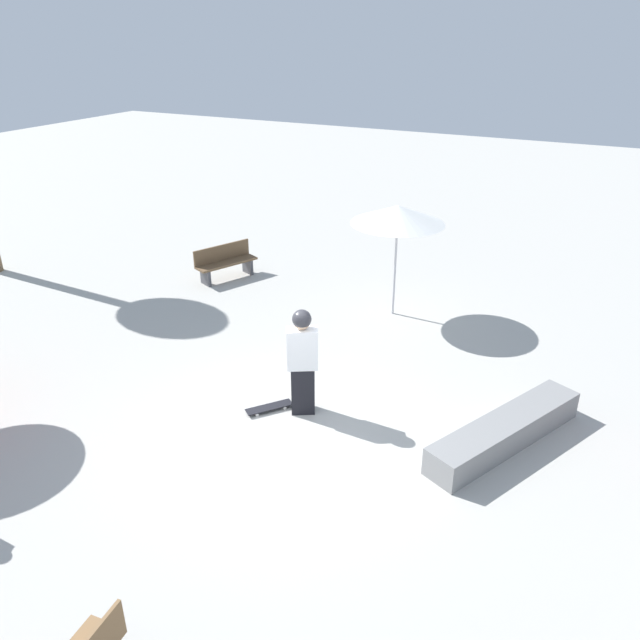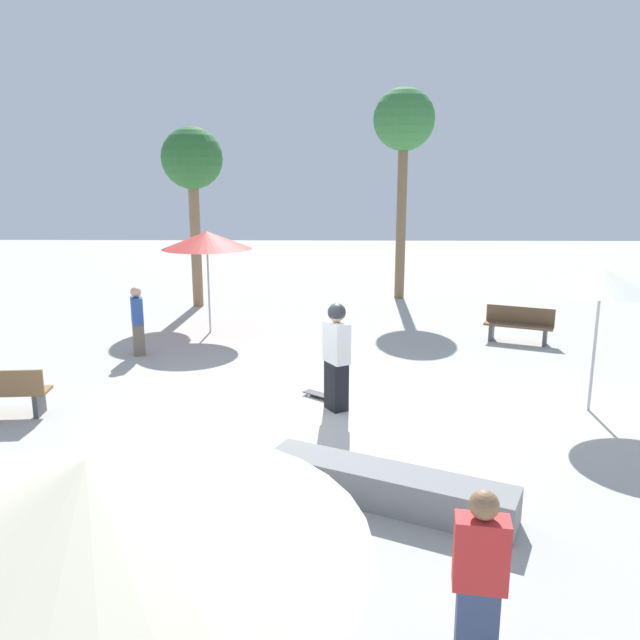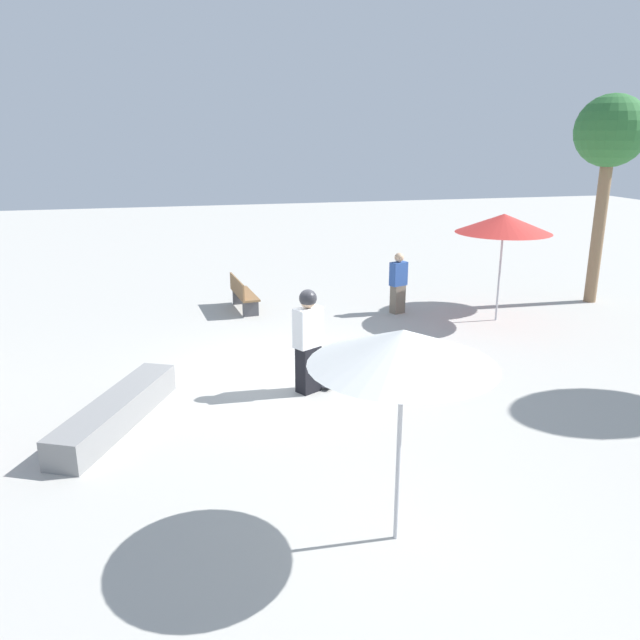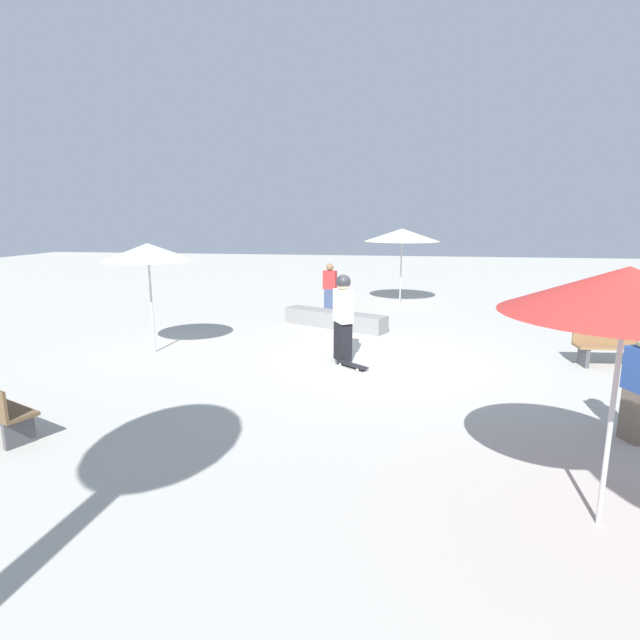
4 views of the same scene
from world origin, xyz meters
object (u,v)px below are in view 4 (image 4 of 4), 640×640
Objects in this scene: shade_umbrella_red at (627,291)px; shade_umbrella_white at (148,252)px; shade_umbrella_cream at (402,235)px; bystander_far at (330,287)px; bench_far at (614,346)px; bystander_watching at (639,387)px; concrete_ledge at (335,319)px; skater_main at (343,315)px; skateboard at (352,365)px.

shade_umbrella_red reaches higher than shade_umbrella_white.
shade_umbrella_cream reaches higher than bystander_far.
bench_far is 4.00m from bystander_watching.
shade_umbrella_red is 1.68× the size of bystander_watching.
shade_umbrella_red is 1.67× the size of bystander_far.
shade_umbrella_white is at bearing -35.67° from shade_umbrella_red.
shade_umbrella_red is 1.05× the size of shade_umbrella_white.
shade_umbrella_cream is at bearing -63.46° from bench_far.
shade_umbrella_cream is 1.70× the size of bystander_far.
bench_far is 0.66× the size of shade_umbrella_white.
shade_umbrella_cream is 11.45m from bystander_watching.
bystander_watching reaches higher than concrete_ledge.
skater_main reaches higher than bystander_far.
skateboard is at bearing -58.92° from shade_umbrella_red.
bystander_watching is at bearing 23.43° from skater_main.
bench_far is 8.56m from shade_umbrella_cream.
shade_umbrella_white is at bearing -132.39° from bystander_watching.
shade_umbrella_cream is at bearing -112.59° from concrete_ledge.
bystander_watching is at bearing 4.75° from skateboard.
shade_umbrella_cream is 1.70× the size of bystander_watching.
shade_umbrella_cream reaches higher than bystander_watching.
bystander_watching is (-3.21, 10.87, -1.65)m from shade_umbrella_cream.
skateboard is 0.46× the size of bench_far.
skater_main is at bearing 153.97° from skateboard.
bystander_far is (2.30, 1.78, -1.65)m from shade_umbrella_cream.
skateboard is 6.20m from shade_umbrella_red.
shade_umbrella_cream is at bearing -133.21° from bystander_far.
concrete_ledge is (0.84, -3.73, 0.17)m from skateboard.
bystander_far reaches higher than concrete_ledge.
bystander_far is (5.50, -9.09, 0.00)m from bystander_watching.
shade_umbrella_white reaches higher than skateboard.
bystander_far is at bearing 140.67° from skateboard.
shade_umbrella_white is at bearing 69.82° from bystander_far.
skateboard is at bearing 102.70° from concrete_ledge.
shade_umbrella_cream is (4.39, -7.07, 1.99)m from bench_far.
bystander_watching is 1.00× the size of bystander_far.
bystander_watching is at bearing 67.35° from bench_far.
skateboard is 5.08m from bystander_watching.
skater_main reaches higher than concrete_ledge.
shade_umbrella_white is (3.74, 3.24, 2.05)m from concrete_ledge.
shade_umbrella_cream is at bearing 121.89° from skateboard.
concrete_ledge is 1.15× the size of shade_umbrella_cream.
concrete_ledge is at bearing -139.06° from shade_umbrella_white.
bystander_far is at bearing 161.10° from skater_main.
shade_umbrella_cream reaches higher than concrete_ledge.
shade_umbrella_red reaches higher than skater_main.
skater_main is 0.70× the size of shade_umbrella_cream.
shade_umbrella_cream is (2.01, -12.99, 0.05)m from shade_umbrella_red.
bystander_watching is at bearing 127.47° from concrete_ledge.
shade_umbrella_red is at bearing 98.79° from shade_umbrella_cream.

